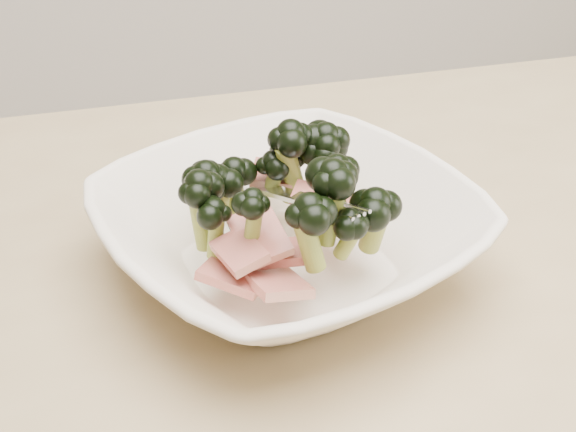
% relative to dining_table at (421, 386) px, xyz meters
% --- Properties ---
extents(dining_table, '(1.20, 0.80, 0.75)m').
position_rel_dining_table_xyz_m(dining_table, '(0.00, 0.00, 0.00)').
color(dining_table, tan).
rests_on(dining_table, ground).
extents(broccoli_dish, '(0.35, 0.35, 0.12)m').
position_rel_dining_table_xyz_m(broccoli_dish, '(-0.10, 0.06, 0.14)').
color(broccoli_dish, '#F1E2CC').
rests_on(broccoli_dish, dining_table).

